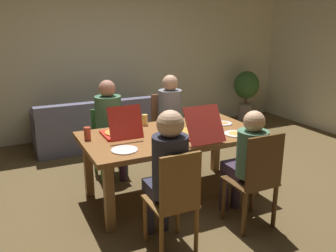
# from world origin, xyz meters

# --- Properties ---
(ground_plane) EXTENTS (20.00, 20.00, 0.00)m
(ground_plane) POSITION_xyz_m (0.00, 0.00, 0.00)
(ground_plane) COLOR brown
(back_wall) EXTENTS (7.47, 0.12, 2.88)m
(back_wall) POSITION_xyz_m (0.00, 2.75, 1.44)
(back_wall) COLOR beige
(back_wall) RESTS_ON ground
(dining_table) EXTENTS (1.98, 1.08, 0.75)m
(dining_table) POSITION_xyz_m (0.00, 0.00, 0.67)
(dining_table) COLOR brown
(dining_table) RESTS_ON ground
(chair_0) EXTENTS (0.43, 0.38, 0.98)m
(chair_0) POSITION_xyz_m (0.42, 1.00, 0.52)
(chair_0) COLOR #90593B
(chair_0) RESTS_ON ground
(person_0) EXTENTS (0.32, 0.55, 1.26)m
(person_0) POSITION_xyz_m (0.42, 0.86, 0.74)
(person_0) COLOR #413645
(person_0) RESTS_ON ground
(chair_1) EXTENTS (0.38, 0.39, 0.86)m
(chair_1) POSITION_xyz_m (-0.46, 0.97, 0.47)
(chair_1) COLOR #357233
(chair_1) RESTS_ON ground
(person_1) EXTENTS (0.34, 0.49, 1.26)m
(person_1) POSITION_xyz_m (-0.46, 0.85, 0.74)
(person_1) COLOR #3E2C4D
(person_1) RESTS_ON ground
(chair_2) EXTENTS (0.38, 0.41, 0.96)m
(chair_2) POSITION_xyz_m (-0.46, -1.00, 0.52)
(chair_2) COLOR brown
(chair_2) RESTS_ON ground
(person_2) EXTENTS (0.31, 0.50, 1.27)m
(person_2) POSITION_xyz_m (-0.46, -0.85, 0.74)
(person_2) COLOR #302F41
(person_2) RESTS_ON ground
(chair_3) EXTENTS (0.43, 0.40, 0.98)m
(chair_3) POSITION_xyz_m (0.42, -0.96, 0.51)
(chair_3) COLOR #55371A
(chair_3) RESTS_ON ground
(person_3) EXTENTS (0.30, 0.51, 1.16)m
(person_3) POSITION_xyz_m (0.42, -0.80, 0.68)
(person_3) COLOR #3A2B3E
(person_3) RESTS_ON ground
(pizza_box_0) EXTENTS (0.40, 0.61, 0.37)m
(pizza_box_0) POSITION_xyz_m (0.15, -0.19, 0.80)
(pizza_box_0) COLOR #AE2A20
(pizza_box_0) RESTS_ON dining_table
(pizza_box_1) EXTENTS (0.36, 0.47, 0.37)m
(pizza_box_1) POSITION_xyz_m (-0.55, 0.16, 0.80)
(pizza_box_1) COLOR red
(pizza_box_1) RESTS_ON dining_table
(plate_0) EXTENTS (0.23, 0.23, 0.03)m
(plate_0) POSITION_xyz_m (0.74, 0.08, 0.76)
(plate_0) COLOR white
(plate_0) RESTS_ON dining_table
(plate_1) EXTENTS (0.26, 0.26, 0.03)m
(plate_1) POSITION_xyz_m (0.62, -0.33, 0.76)
(plate_1) COLOR white
(plate_1) RESTS_ON dining_table
(plate_2) EXTENTS (0.26, 0.26, 0.01)m
(plate_2) POSITION_xyz_m (-0.66, -0.29, 0.76)
(plate_2) COLOR white
(plate_2) RESTS_ON dining_table
(drinking_glass_0) EXTENTS (0.08, 0.08, 0.13)m
(drinking_glass_0) POSITION_xyz_m (0.60, 0.38, 0.82)
(drinking_glass_0) COLOR silver
(drinking_glass_0) RESTS_ON dining_table
(drinking_glass_1) EXTENTS (0.07, 0.07, 0.14)m
(drinking_glass_1) POSITION_xyz_m (-0.90, 0.19, 0.82)
(drinking_glass_1) COLOR #BF4530
(drinking_glass_1) RESTS_ON dining_table
(drinking_glass_2) EXTENTS (0.07, 0.07, 0.13)m
(drinking_glass_2) POSITION_xyz_m (-0.14, 0.45, 0.82)
(drinking_glass_2) COLOR #E8C562
(drinking_glass_2) RESTS_ON dining_table
(drinking_glass_3) EXTENTS (0.07, 0.07, 0.10)m
(drinking_glass_3) POSITION_xyz_m (0.34, -0.40, 0.80)
(drinking_glass_3) COLOR #E5CA67
(drinking_glass_3) RESTS_ON dining_table
(couch) EXTENTS (2.17, 0.84, 0.79)m
(couch) POSITION_xyz_m (-0.21, 2.11, 0.28)
(couch) COLOR slate
(couch) RESTS_ON ground
(potted_plant) EXTENTS (0.49, 0.49, 1.02)m
(potted_plant) POSITION_xyz_m (2.77, 2.27, 0.65)
(potted_plant) COLOR gray
(potted_plant) RESTS_ON ground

